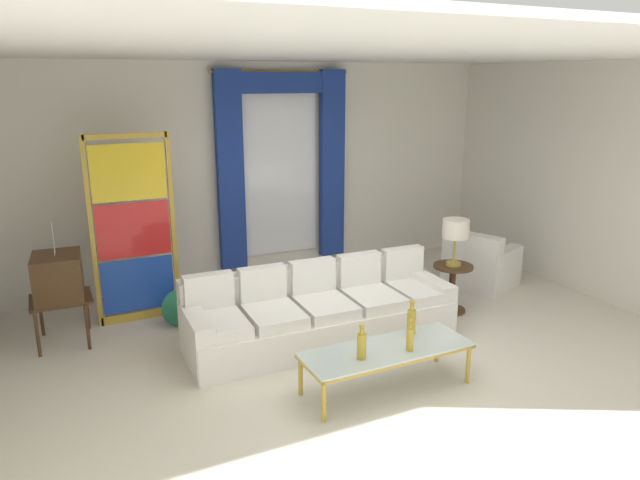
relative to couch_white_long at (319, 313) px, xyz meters
The scene contains 16 objects.
ground_plane 0.74m from the couch_white_long, 72.33° to the right, with size 16.00×16.00×0.00m, color silver.
wall_rear 2.70m from the couch_white_long, 85.16° to the left, with size 8.00×0.12×3.00m, color white.
wall_right 4.05m from the couch_white_long, ahead, with size 0.12×7.00×3.00m, color white.
ceiling_slab 2.73m from the couch_white_long, 37.64° to the left, with size 8.00×7.60×0.04m, color white.
curtained_window 2.72m from the couch_white_long, 77.00° to the left, with size 2.00×0.17×2.70m.
couch_white_long is the anchor object (origin of this frame).
coffee_table 1.25m from the couch_white_long, 85.80° to the right, with size 1.59×0.56×0.41m.
bottle_blue_decanter 1.36m from the couch_white_long, 99.28° to the right, with size 0.08×0.08×0.33m.
bottle_crystal_tall 1.42m from the couch_white_long, 79.53° to the right, with size 0.07×0.07×0.31m.
bottle_amber_squat 1.20m from the couch_white_long, 66.48° to the right, with size 0.08×0.08×0.35m.
vintage_tv 2.80m from the couch_white_long, 156.19° to the left, with size 0.62×0.63×1.35m.
armchair_white 2.77m from the couch_white_long, 11.35° to the left, with size 1.06×1.05×0.80m.
stained_glass_divider 2.32m from the couch_white_long, 140.02° to the left, with size 0.95×0.05×2.20m.
peacock_figurine 1.59m from the couch_white_long, 143.61° to the left, with size 0.44×0.60×0.50m.
round_side_table 1.81m from the couch_white_long, ahead, with size 0.48×0.48×0.59m.
table_lamp_brass 1.95m from the couch_white_long, ahead, with size 0.32×0.32×0.57m.
Camera 1 is at (-2.77, -4.72, 2.79)m, focal length 32.83 mm.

